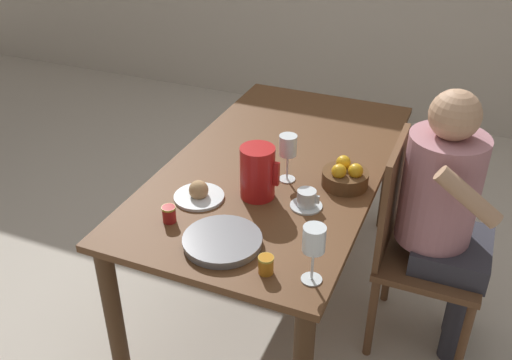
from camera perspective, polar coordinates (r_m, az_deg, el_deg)
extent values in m
plane|color=beige|center=(2.90, 1.89, -10.94)|extent=(20.00, 20.00, 0.00)
cube|color=brown|center=(2.48, 2.17, 1.42)|extent=(0.88, 1.63, 0.03)
cylinder|color=#472D19|center=(2.33, -13.99, -13.29)|extent=(0.07, 0.07, 0.70)
cylinder|color=#472D19|center=(3.39, 0.53, 3.14)|extent=(0.07, 0.07, 0.70)
cylinder|color=#472D19|center=(3.22, 13.21, 0.59)|extent=(0.07, 0.07, 0.70)
cylinder|color=brown|center=(2.79, 20.70, -9.85)|extent=(0.04, 0.04, 0.42)
cylinder|color=brown|center=(2.51, 19.99, -15.11)|extent=(0.04, 0.04, 0.42)
cylinder|color=brown|center=(2.79, 13.16, -8.29)|extent=(0.04, 0.04, 0.42)
cylinder|color=brown|center=(2.51, 11.46, -13.33)|extent=(0.04, 0.04, 0.42)
cube|color=brown|center=(2.50, 17.11, -7.70)|extent=(0.42, 0.42, 0.03)
cube|color=brown|center=(2.36, 13.38, -1.74)|extent=(0.03, 0.39, 0.49)
cylinder|color=#33333D|center=(2.71, 19.76, -10.59)|extent=(0.09, 0.09, 0.45)
cylinder|color=#33333D|center=(2.59, 19.41, -12.83)|extent=(0.09, 0.09, 0.45)
cube|color=#33333D|center=(2.47, 18.98, -6.71)|extent=(0.30, 0.34, 0.11)
cylinder|color=#B77A84|center=(2.32, 17.95, -0.89)|extent=(0.30, 0.30, 0.46)
sphere|color=tan|center=(2.18, 19.29, 6.15)|extent=(0.19, 0.19, 0.19)
cylinder|color=tan|center=(2.08, 20.44, -1.60)|extent=(0.25, 0.06, 0.20)
cylinder|color=red|center=(2.19, 0.15, 0.77)|extent=(0.14, 0.14, 0.21)
cube|color=red|center=(2.16, 2.06, 0.61)|extent=(0.02, 0.02, 0.10)
cone|color=red|center=(2.17, -1.18, 2.98)|extent=(0.04, 0.04, 0.04)
cylinder|color=white|center=(2.35, 3.11, 0.09)|extent=(0.07, 0.07, 0.00)
cylinder|color=white|center=(2.32, 3.15, 1.33)|extent=(0.01, 0.01, 0.11)
cylinder|color=white|center=(2.28, 3.22, 3.49)|extent=(0.07, 0.07, 0.09)
cylinder|color=white|center=(1.86, 5.57, -9.85)|extent=(0.07, 0.07, 0.00)
cylinder|color=white|center=(1.82, 5.66, -8.42)|extent=(0.01, 0.01, 0.11)
cylinder|color=white|center=(1.76, 5.83, -5.89)|extent=(0.07, 0.07, 0.09)
cylinder|color=gold|center=(1.77, 5.80, -6.39)|extent=(0.06, 0.06, 0.05)
cylinder|color=silver|center=(2.19, 5.03, -2.58)|extent=(0.12, 0.12, 0.01)
cylinder|color=silver|center=(2.17, 5.07, -1.80)|extent=(0.07, 0.07, 0.06)
cube|color=silver|center=(2.16, 6.18, -1.97)|extent=(0.01, 0.01, 0.03)
cylinder|color=gray|center=(1.99, -3.37, -6.26)|extent=(0.27, 0.27, 0.02)
cylinder|color=gray|center=(1.98, -3.39, -5.91)|extent=(0.28, 0.28, 0.01)
cylinder|color=silver|center=(2.24, -5.71, -1.68)|extent=(0.20, 0.20, 0.01)
sphere|color=tan|center=(2.22, -5.75, -1.00)|extent=(0.08, 0.08, 0.08)
cylinder|color=#C67A1E|center=(1.86, 1.00, -8.48)|extent=(0.05, 0.05, 0.06)
cylinder|color=gold|center=(1.84, 1.01, -7.82)|extent=(0.05, 0.05, 0.01)
cylinder|color=#A81E1E|center=(2.11, -8.68, -3.39)|extent=(0.05, 0.05, 0.06)
cylinder|color=gold|center=(2.09, -8.74, -2.77)|extent=(0.05, 0.05, 0.01)
cylinder|color=brown|center=(2.33, 8.89, 0.15)|extent=(0.19, 0.19, 0.06)
sphere|color=gold|center=(2.29, 9.93, 0.90)|extent=(0.06, 0.06, 0.06)
sphere|color=gold|center=(2.34, 8.74, 1.73)|extent=(0.06, 0.06, 0.06)
sphere|color=gold|center=(2.27, 8.29, 0.86)|extent=(0.06, 0.06, 0.06)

